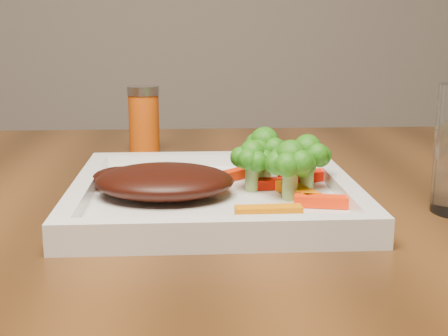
{
  "coord_description": "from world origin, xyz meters",
  "views": [
    {
      "loc": [
        0.01,
        -0.46,
        0.92
      ],
      "look_at": [
        0.04,
        0.12,
        0.79
      ],
      "focal_mm": 50.0,
      "sensor_mm": 36.0,
      "label": 1
    }
  ],
  "objects": [
    {
      "name": "spice_shaker",
      "position": [
        -0.05,
        0.38,
        0.8
      ],
      "size": [
        0.05,
        0.05,
        0.09
      ],
      "primitive_type": "cylinder",
      "rotation": [
        0.0,
        0.0,
        0.28
      ],
      "color": "#C0480A",
      "rests_on": "dining_table"
    },
    {
      "name": "carrot_4",
      "position": [
        0.05,
        0.18,
        0.77
      ],
      "size": [
        0.05,
        0.04,
        0.01
      ],
      "primitive_type": "cube",
      "rotation": [
        0.0,
        0.0,
        0.75
      ],
      "color": "red",
      "rests_on": "plate"
    },
    {
      "name": "broccoli_0",
      "position": [
        0.08,
        0.17,
        0.8
      ],
      "size": [
        0.06,
        0.06,
        0.07
      ],
      "primitive_type": null,
      "rotation": [
        0.0,
        0.0,
        -0.22
      ],
      "color": "#1A6510",
      "rests_on": "plate"
    },
    {
      "name": "carrot_6",
      "position": [
        0.09,
        0.14,
        0.77
      ],
      "size": [
        0.05,
        0.02,
        0.01
      ],
      "primitive_type": "cube",
      "rotation": [
        0.0,
        0.0,
        0.02
      ],
      "color": "red",
      "rests_on": "plate"
    },
    {
      "name": "plate",
      "position": [
        0.03,
        0.12,
        0.76
      ],
      "size": [
        0.27,
        0.27,
        0.01
      ],
      "primitive_type": "cube",
      "color": "white",
      "rests_on": "dining_table"
    },
    {
      "name": "broccoli_1",
      "position": [
        0.12,
        0.13,
        0.79
      ],
      "size": [
        0.07,
        0.07,
        0.06
      ],
      "primitive_type": null,
      "rotation": [
        0.0,
        0.0,
        0.34
      ],
      "color": "#147B18",
      "rests_on": "plate"
    },
    {
      "name": "steak",
      "position": [
        -0.02,
        0.12,
        0.78
      ],
      "size": [
        0.14,
        0.11,
        0.03
      ],
      "primitive_type": "ellipsoid",
      "rotation": [
        0.0,
        0.0,
        -0.07
      ],
      "color": "black",
      "rests_on": "plate"
    },
    {
      "name": "carrot_0",
      "position": [
        0.07,
        0.04,
        0.77
      ],
      "size": [
        0.06,
        0.02,
        0.01
      ],
      "primitive_type": "cube",
      "rotation": [
        0.0,
        0.0,
        0.04
      ],
      "color": "orange",
      "rests_on": "plate"
    },
    {
      "name": "broccoli_2",
      "position": [
        0.1,
        0.1,
        0.79
      ],
      "size": [
        0.06,
        0.06,
        0.06
      ],
      "primitive_type": null,
      "rotation": [
        0.0,
        0.0,
        0.19
      ],
      "color": "#316711",
      "rests_on": "plate"
    },
    {
      "name": "carrot_3",
      "position": [
        0.13,
        0.17,
        0.77
      ],
      "size": [
        0.06,
        0.04,
        0.01
      ],
      "primitive_type": "cube",
      "rotation": [
        0.0,
        0.0,
        0.4
      ],
      "color": "red",
      "rests_on": "plate"
    },
    {
      "name": "broccoli_3",
      "position": [
        0.07,
        0.13,
        0.79
      ],
      "size": [
        0.06,
        0.06,
        0.06
      ],
      "primitive_type": null,
      "rotation": [
        0.0,
        0.0,
        0.29
      ],
      "color": "#2C6E12",
      "rests_on": "plate"
    },
    {
      "name": "carrot_5",
      "position": [
        0.11,
        0.11,
        0.77
      ],
      "size": [
        0.04,
        0.06,
        0.01
      ],
      "primitive_type": "cube",
      "rotation": [
        0.0,
        0.0,
        -1.2
      ],
      "color": "#FA6A04",
      "rests_on": "plate"
    },
    {
      "name": "carrot_1",
      "position": [
        0.13,
        0.07,
        0.77
      ],
      "size": [
        0.06,
        0.02,
        0.01
      ],
      "primitive_type": "cube",
      "rotation": [
        0.0,
        0.0,
        -0.21
      ],
      "color": "#FF2C04",
      "rests_on": "plate"
    }
  ]
}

